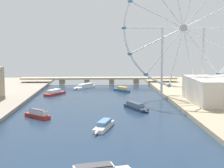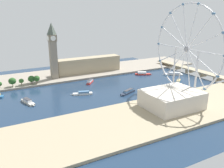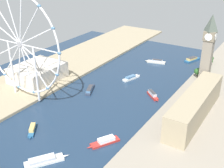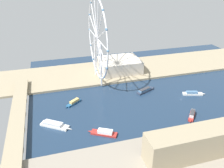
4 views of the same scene
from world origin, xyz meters
name	(u,v)px [view 3 (image 3 of 4)]	position (x,y,z in m)	size (l,w,h in m)	color
ground_plane	(126,85)	(0.00, 0.00, 0.00)	(386.06, 386.06, 0.00)	#1E334C
riverbank_left	(211,106)	(-108.03, 0.00, 1.50)	(90.00, 520.00, 3.00)	gray
riverbank_right	(62,67)	(108.03, 0.00, 1.50)	(90.00, 520.00, 3.00)	tan
clock_tower	(208,52)	(-87.59, -33.22, 50.35)	(13.52, 13.52, 91.16)	gray
parliament_block	(195,105)	(-98.92, 33.96, 16.63)	(22.00, 118.36, 27.25)	tan
tree_row_embankment	(204,66)	(-72.46, -91.30, 10.87)	(13.16, 73.10, 13.62)	#513823
ferris_wheel	(20,45)	(79.22, 93.00, 65.14)	(115.96, 3.20, 119.54)	silver
riverside_hall	(37,73)	(102.38, 52.36, 12.95)	(51.03, 62.80, 19.89)	beige
tour_boat_0	(131,78)	(3.35, -20.11, 1.98)	(13.60, 30.77, 4.90)	white
tour_boat_1	(105,141)	(-44.76, 116.20, 2.20)	(19.85, 29.91, 5.47)	#B22D28
tour_boat_2	(32,130)	(24.49, 137.80, 2.10)	(18.24, 22.76, 5.11)	#235684
tour_boat_3	(90,89)	(29.17, 37.96, 2.19)	(17.43, 32.07, 5.21)	#2D384C
tour_boat_4	(156,62)	(0.48, -93.15, 2.16)	(32.01, 13.40, 5.44)	beige
tour_boat_5	(153,95)	(-42.44, 11.35, 2.57)	(21.85, 19.59, 6.08)	#B22D28
tour_boat_6	(192,59)	(-42.77, -132.20, 2.28)	(17.44, 34.14, 5.53)	#235684
tour_boat_7	(44,160)	(-16.81, 164.48, 2.15)	(25.71, 33.74, 5.10)	white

